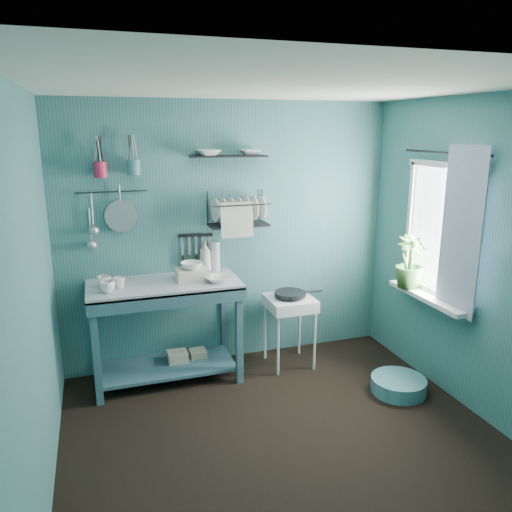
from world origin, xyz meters
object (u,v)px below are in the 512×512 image
object	(u,v)px
mug_right	(104,282)
soap_bottle	(205,256)
work_counter	(166,331)
utensil_cup_magenta	(100,170)
storage_tin_large	(178,363)
water_bottle	(215,256)
mug_left	(107,287)
hotplate_stand	(289,331)
potted_plant	(409,262)
dish_rack	(238,209)
wash_tub	(192,274)
colander	(121,216)
frying_pan	(290,294)
utensil_cup_teal	(133,167)
storage_tin_small	(198,360)
mug_mid	(119,283)
floor_basin	(398,385)

from	to	relation	value
mug_right	soap_bottle	size ratio (longest dim) A/B	0.41
soap_bottle	mug_right	bearing A→B (deg)	-167.74
work_counter	utensil_cup_magenta	bearing A→B (deg)	162.92
storage_tin_large	water_bottle	bearing A→B (deg)	22.04
mug_left	hotplate_stand	bearing A→B (deg)	2.83
mug_right	water_bottle	xyz separation A→B (m)	(1.02, 0.22, 0.09)
utensil_cup_magenta	potted_plant	world-z (taller)	utensil_cup_magenta
dish_rack	work_counter	bearing A→B (deg)	-178.07
wash_tub	colander	distance (m)	0.80
frying_pan	soap_bottle	bearing A→B (deg)	159.64
frying_pan	mug_right	bearing A→B (deg)	177.31
utensil_cup_teal	storage_tin_large	distance (m)	1.84
mug_right	storage_tin_small	bearing A→B (deg)	5.71
frying_pan	colander	world-z (taller)	colander
mug_mid	storage_tin_large	xyz separation A→B (m)	(0.48, 0.11, -0.87)
mug_left	mug_right	distance (m)	0.16
dish_rack	storage_tin_large	world-z (taller)	dish_rack
mug_mid	wash_tub	bearing A→B (deg)	3.63
storage_tin_small	floor_basin	size ratio (longest dim) A/B	0.42
wash_tub	utensil_cup_teal	size ratio (longest dim) A/B	2.15
dish_rack	storage_tin_small	size ratio (longest dim) A/B	2.75
mug_left	storage_tin_large	bearing A→B (deg)	19.90
mug_right	hotplate_stand	size ratio (longest dim) A/B	0.18
mug_left	utensil_cup_teal	xyz separation A→B (m)	(0.29, 0.35, 0.94)
utensil_cup_magenta	storage_tin_small	bearing A→B (deg)	-8.50
mug_mid	utensil_cup_teal	size ratio (longest dim) A/B	0.77
mug_left	utensil_cup_magenta	size ratio (longest dim) A/B	0.95
frying_pan	colander	bearing A→B (deg)	168.50
potted_plant	work_counter	bearing A→B (deg)	166.15
mug_mid	wash_tub	world-z (taller)	wash_tub
dish_rack	storage_tin_small	world-z (taller)	dish_rack
storage_tin_small	soap_bottle	bearing A→B (deg)	45.00
dish_rack	storage_tin_large	bearing A→B (deg)	179.25
work_counter	soap_bottle	size ratio (longest dim) A/B	4.41
frying_pan	utensil_cup_magenta	world-z (taller)	utensil_cup_magenta
water_bottle	wash_tub	bearing A→B (deg)	-138.37
wash_tub	potted_plant	bearing A→B (deg)	-15.03
mug_right	storage_tin_small	distance (m)	1.19
mug_left	dish_rack	bearing A→B (deg)	14.08
work_counter	mug_left	world-z (taller)	mug_left
water_bottle	hotplate_stand	bearing A→B (deg)	-24.66
potted_plant	dish_rack	bearing A→B (deg)	154.58
soap_bottle	potted_plant	xyz separation A→B (m)	(1.73, -0.73, -0.01)
mug_mid	utensil_cup_magenta	bearing A→B (deg)	107.63
mug_right	floor_basin	size ratio (longest dim) A/B	0.26
utensil_cup_teal	floor_basin	distance (m)	2.98
frying_pan	dish_rack	size ratio (longest dim) A/B	0.55
mug_right	colander	world-z (taller)	colander
potted_plant	colander	bearing A→B (deg)	163.00
wash_tub	soap_bottle	bearing A→B (deg)	52.31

